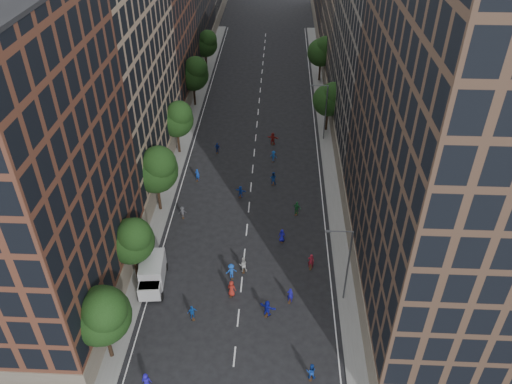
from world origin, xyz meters
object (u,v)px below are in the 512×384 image
streetlamp_far (324,109)px  cargo_van (152,274)px  skater_2 (311,372)px  skater_1 (290,295)px  streetlamp_near (346,262)px  skater_0 (146,382)px

streetlamp_far → cargo_van: (-19.68, -31.88, -3.67)m
skater_2 → cargo_van: bearing=-28.6°
skater_1 → skater_2: skater_1 is taller
streetlamp_near → skater_2: size_ratio=5.18×
cargo_van → skater_0: (2.08, -12.12, -0.62)m
streetlamp_near → skater_2: (-3.51, -9.35, -4.29)m
streetlamp_near → skater_1: size_ratio=5.16×
skater_0 → skater_2: (14.09, 1.65, -0.01)m
cargo_van → skater_0: 12.32m
cargo_van → skater_1: 14.54m
skater_1 → skater_2: 8.93m
streetlamp_far → skater_1: (-5.26, -33.60, -4.29)m
streetlamp_far → skater_1: size_ratio=5.16×
streetlamp_far → skater_2: streetlamp_far is taller
skater_0 → skater_2: size_ratio=1.01×
skater_1 → skater_2: (1.74, -8.75, -0.00)m
streetlamp_near → skater_0: size_ratio=5.15×
cargo_van → skater_2: size_ratio=3.17×
skater_0 → skater_1: size_ratio=1.00×
streetlamp_near → skater_2: bearing=-110.6°
streetlamp_far → skater_1: streetlamp_far is taller
streetlamp_far → streetlamp_near: bearing=-90.0°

